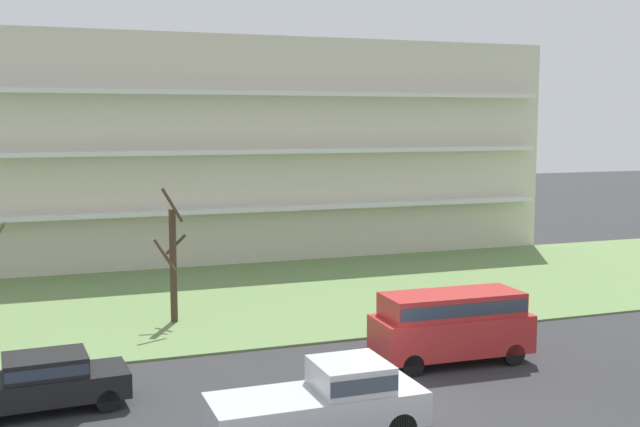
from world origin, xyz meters
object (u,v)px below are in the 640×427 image
Objects in this scene: sedan_black_center_right at (46,380)px; van_red_near_right at (452,321)px; tree_left at (173,262)px; pickup_silver_center_left at (326,400)px.

sedan_black_center_right is 0.86× the size of van_red_near_right.
tree_left is 1.20× the size of sedan_black_center_right.
van_red_near_right reaches higher than sedan_black_center_right.
van_red_near_right is (7.79, -8.11, -1.08)m from tree_left.
tree_left is 1.00× the size of pickup_silver_center_left.
tree_left is 12.81m from pickup_silver_center_left.
tree_left is at bearing -124.22° from sedan_black_center_right.
pickup_silver_center_left is 7.57m from van_red_near_right.
sedan_black_center_right is 12.65m from van_red_near_right.
tree_left is at bearing -44.87° from van_red_near_right.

